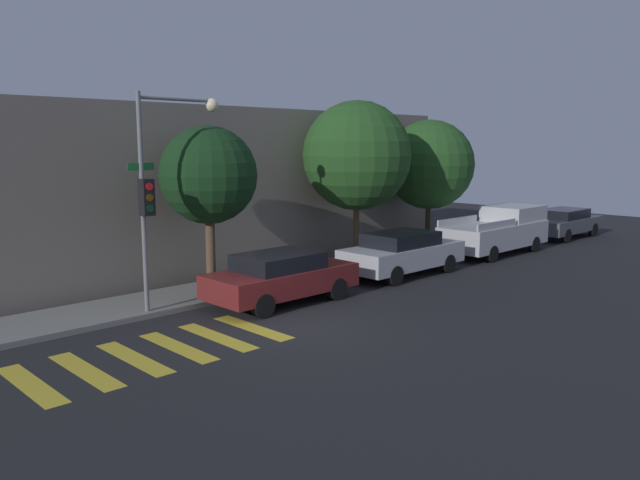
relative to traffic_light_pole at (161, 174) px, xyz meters
The scene contains 12 objects.
ground_plane 5.16m from the traffic_light_pole, 66.09° to the right, with size 60.00×60.00×0.00m, color black.
sidewalk 3.95m from the traffic_light_pole, 32.64° to the left, with size 26.00×2.26×0.14m, color slate.
building_row 5.75m from the traffic_light_pole, 74.76° to the left, with size 26.00×6.00×5.54m, color slate.
crosswalk 4.76m from the traffic_light_pole, 124.40° to the right, with size 5.56×2.60×0.00m.
traffic_light_pole is the anchor object (origin of this frame).
sedan_near_corner 4.21m from the traffic_light_pole, 24.30° to the right, with size 4.29×1.86×1.41m.
sedan_middle 8.70m from the traffic_light_pole, ahead, with size 4.60×1.86×1.45m.
pickup_truck 14.55m from the traffic_light_pole, ahead, with size 5.27×1.97×1.83m.
sedan_far_end 20.42m from the traffic_light_pole, ahead, with size 4.62×1.74×1.35m.
tree_near_corner 2.04m from the traffic_light_pole, 21.18° to the left, with size 2.76×2.76×4.86m.
tree_midblock 8.08m from the traffic_light_pole, ahead, with size 3.79×3.79×5.83m.
tree_far_end 12.29m from the traffic_light_pole, ahead, with size 3.51×3.51×5.29m.
Camera 1 is at (-9.55, -10.65, 4.35)m, focal length 35.00 mm.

